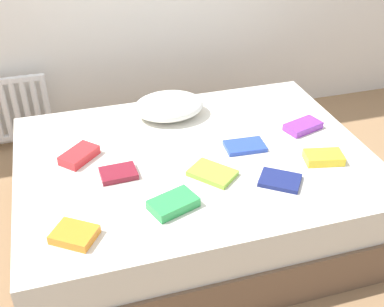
% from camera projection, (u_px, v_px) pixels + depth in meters
% --- Properties ---
extents(ground_plane, '(8.00, 8.00, 0.00)m').
position_uv_depth(ground_plane, '(194.00, 222.00, 2.98)').
color(ground_plane, '#93704C').
extents(bed, '(2.00, 1.50, 0.50)m').
position_uv_depth(bed, '(194.00, 191.00, 2.84)').
color(bed, brown).
rests_on(bed, ground).
extents(radiator, '(0.48, 0.04, 0.50)m').
position_uv_depth(radiator, '(16.00, 109.00, 3.52)').
color(radiator, white).
rests_on(radiator, ground).
extents(pillow, '(0.44, 0.35, 0.14)m').
position_uv_depth(pillow, '(169.00, 106.00, 3.05)').
color(pillow, white).
rests_on(pillow, bed).
extents(textbook_orange, '(0.24, 0.23, 0.04)m').
position_uv_depth(textbook_orange, '(74.00, 235.00, 2.14)').
color(textbook_orange, orange).
rests_on(textbook_orange, bed).
extents(textbook_navy, '(0.26, 0.25, 0.02)m').
position_uv_depth(textbook_navy, '(280.00, 180.00, 2.49)').
color(textbook_navy, navy).
rests_on(textbook_navy, bed).
extents(textbook_lime, '(0.27, 0.28, 0.03)m').
position_uv_depth(textbook_lime, '(212.00, 173.00, 2.54)').
color(textbook_lime, '#8CC638').
rests_on(textbook_lime, bed).
extents(textbook_blue, '(0.24, 0.16, 0.03)m').
position_uv_depth(textbook_blue, '(245.00, 146.00, 2.76)').
color(textbook_blue, '#2847B7').
rests_on(textbook_blue, bed).
extents(textbook_purple, '(0.25, 0.18, 0.04)m').
position_uv_depth(textbook_purple, '(303.00, 126.00, 2.93)').
color(textbook_purple, purple).
rests_on(textbook_purple, bed).
extents(textbook_maroon, '(0.19, 0.15, 0.03)m').
position_uv_depth(textbook_maroon, '(118.00, 173.00, 2.53)').
color(textbook_maroon, maroon).
rests_on(textbook_maroon, bed).
extents(textbook_green, '(0.26, 0.21, 0.05)m').
position_uv_depth(textbook_green, '(173.00, 204.00, 2.31)').
color(textbook_green, green).
rests_on(textbook_green, bed).
extents(textbook_yellow, '(0.23, 0.17, 0.05)m').
position_uv_depth(textbook_yellow, '(324.00, 157.00, 2.64)').
color(textbook_yellow, yellow).
rests_on(textbook_yellow, bed).
extents(textbook_red, '(0.24, 0.24, 0.05)m').
position_uv_depth(textbook_red, '(79.00, 155.00, 2.66)').
color(textbook_red, red).
rests_on(textbook_red, bed).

